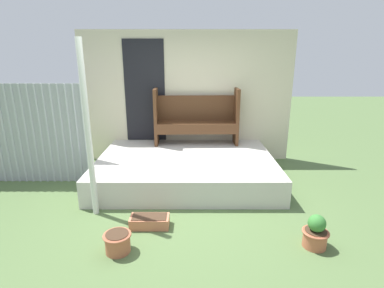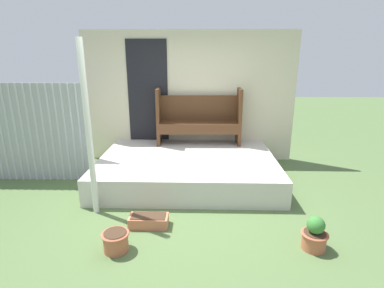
% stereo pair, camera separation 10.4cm
% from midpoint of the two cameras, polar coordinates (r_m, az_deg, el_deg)
% --- Properties ---
extents(ground_plane, '(24.00, 24.00, 0.00)m').
position_cam_midpoint_polar(ground_plane, '(4.42, -3.15, -12.34)').
color(ground_plane, '#516B3D').
extents(porch_slab, '(3.04, 2.18, 0.42)m').
position_cam_midpoint_polar(porch_slab, '(5.31, -1.63, -4.63)').
color(porch_slab, beige).
rests_on(porch_slab, ground_plane).
extents(house_wall, '(4.24, 0.08, 2.60)m').
position_cam_midpoint_polar(house_wall, '(6.13, -1.77, 8.85)').
color(house_wall, beige).
rests_on(house_wall, ground_plane).
extents(support_post, '(0.08, 0.08, 2.35)m').
position_cam_midpoint_polar(support_post, '(4.13, -19.80, 2.12)').
color(support_post, silver).
rests_on(support_post, ground_plane).
extents(bench, '(1.64, 0.43, 1.10)m').
position_cam_midpoint_polar(bench, '(5.91, 0.42, 5.24)').
color(bench, '#4C2D19').
rests_on(bench, porch_slab).
extents(flower_pot_left, '(0.32, 0.32, 0.23)m').
position_cam_midpoint_polar(flower_pot_left, '(3.64, -14.73, -17.54)').
color(flower_pot_left, '#B26042').
rests_on(flower_pot_left, ground_plane).
extents(flower_pot_middle, '(0.31, 0.31, 0.40)m').
position_cam_midpoint_polar(flower_pot_middle, '(3.83, 21.83, -15.51)').
color(flower_pot_middle, '#B26042').
rests_on(flower_pot_middle, ground_plane).
extents(planter_box_rect, '(0.50, 0.24, 0.15)m').
position_cam_midpoint_polar(planter_box_rect, '(4.04, -8.73, -14.36)').
color(planter_box_rect, '#C67251').
rests_on(planter_box_rect, ground_plane).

